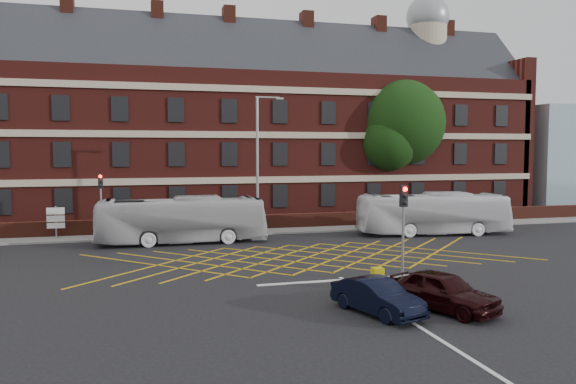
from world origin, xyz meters
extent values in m
plane|color=black|center=(0.00, 0.00, 0.00)|extent=(120.00, 120.00, 0.00)
cube|color=#571B16|center=(0.00, 22.00, 6.00)|extent=(50.00, 12.00, 12.00)
cube|color=black|center=(0.00, 22.00, 12.00)|extent=(51.00, 10.61, 10.61)
cube|color=#B7A88C|center=(0.00, 15.92, 7.00)|extent=(50.00, 0.18, 0.50)
cube|color=black|center=(0.00, 15.94, 5.50)|extent=(1.20, 0.14, 1.80)
cube|color=#532016|center=(-7.00, 22.00, 16.50)|extent=(1.00, 1.40, 3.20)
cylinder|color=#B7A88C|center=(18.00, 22.00, 15.00)|extent=(3.60, 3.60, 6.00)
sphere|color=gray|center=(18.00, 22.00, 18.40)|extent=(4.00, 4.00, 4.00)
cube|color=#532016|center=(0.00, 13.00, 0.55)|extent=(56.00, 0.50, 1.10)
cube|color=slate|center=(0.00, 12.00, 0.06)|extent=(60.00, 3.00, 0.12)
cube|color=#99B2BF|center=(34.00, 21.00, 5.00)|extent=(14.00, 10.00, 10.00)
cube|color=#CC990C|center=(0.00, 2.00, 0.01)|extent=(8.22, 8.22, 0.02)
cube|color=silver|center=(0.00, -3.50, 0.01)|extent=(8.00, 0.30, 0.02)
cube|color=silver|center=(0.00, -10.00, 0.01)|extent=(0.15, 14.00, 0.02)
imported|color=silver|center=(-6.26, 8.53, 1.46)|extent=(10.55, 2.60, 2.93)
imported|color=white|center=(10.78, 7.66, 1.46)|extent=(10.70, 3.99, 2.91)
imported|color=black|center=(-0.73, -8.70, 0.62)|extent=(2.47, 4.01, 1.25)
imported|color=black|center=(1.79, -8.90, 0.72)|extent=(3.29, 4.55, 1.44)
cylinder|color=black|center=(12.91, 16.92, 3.33)|extent=(0.90, 0.90, 6.66)
sphere|color=black|center=(12.91, 16.92, 8.13)|extent=(7.34, 7.34, 7.34)
sphere|color=black|center=(11.41, 16.12, 6.46)|extent=(4.77, 4.77, 4.77)
sphere|color=black|center=(14.41, 17.72, 6.86)|extent=(4.40, 4.40, 4.40)
cube|color=slate|center=(2.46, -4.33, 0.10)|extent=(0.70, 0.70, 0.20)
cylinder|color=gray|center=(2.46, -4.33, 1.75)|extent=(0.12, 0.12, 3.50)
cube|color=black|center=(2.46, -4.33, 3.80)|extent=(0.30, 0.25, 0.95)
sphere|color=#FF0C05|center=(2.46, -4.47, 4.12)|extent=(0.20, 0.20, 0.20)
cube|color=slate|center=(-11.20, 11.59, 0.10)|extent=(0.70, 0.70, 0.20)
cylinder|color=gray|center=(-11.20, 11.59, 1.75)|extent=(0.12, 0.12, 3.50)
cube|color=black|center=(-11.20, 11.59, 3.80)|extent=(0.30, 0.25, 0.95)
sphere|color=#FF0C05|center=(-11.20, 11.45, 4.12)|extent=(0.20, 0.20, 0.20)
cube|color=slate|center=(-1.32, 8.88, 0.10)|extent=(1.00, 1.00, 0.20)
cylinder|color=gray|center=(-1.32, 8.88, 4.61)|extent=(0.18, 0.18, 9.22)
cylinder|color=gray|center=(-0.62, 8.88, 9.22)|extent=(1.60, 0.12, 0.12)
cube|color=gray|center=(0.18, 8.88, 9.17)|extent=(0.50, 0.20, 0.12)
cylinder|color=gray|center=(-14.02, 11.91, 1.10)|extent=(0.10, 0.10, 2.20)
cube|color=silver|center=(-14.02, 11.83, 1.90)|extent=(1.10, 0.06, 0.45)
cube|color=silver|center=(-14.02, 11.83, 1.40)|extent=(1.10, 0.06, 0.40)
cube|color=silver|center=(-14.02, 11.83, 0.95)|extent=(1.10, 0.06, 0.35)
cube|color=gold|center=(0.68, -5.59, 0.48)|extent=(0.44, 0.44, 0.95)
camera|label=1|loc=(-8.93, -26.82, 5.85)|focal=35.00mm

